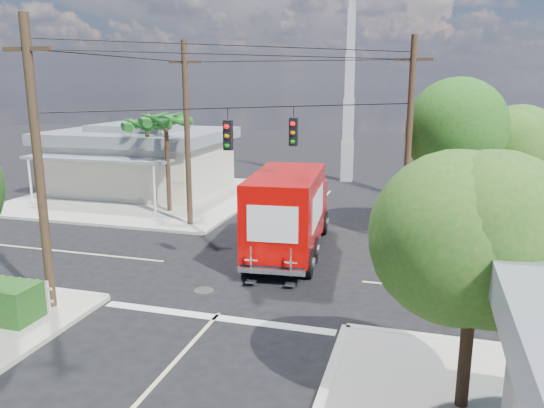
% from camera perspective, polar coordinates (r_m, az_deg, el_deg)
% --- Properties ---
extents(ground, '(120.00, 120.00, 0.00)m').
position_cam_1_polar(ground, '(20.51, -1.56, -7.21)').
color(ground, black).
rests_on(ground, ground).
extents(sidewalk_ne, '(14.12, 14.12, 0.14)m').
position_cam_1_polar(sidewalk_ne, '(30.46, 25.11, -1.58)').
color(sidewalk_ne, '#ACA79C').
rests_on(sidewalk_ne, ground).
extents(sidewalk_nw, '(14.12, 14.12, 0.14)m').
position_cam_1_polar(sidewalk_nw, '(34.40, -13.42, 0.85)').
color(sidewalk_nw, '#ACA79C').
rests_on(sidewalk_nw, ground).
extents(road_markings, '(32.00, 32.00, 0.01)m').
position_cam_1_polar(road_markings, '(19.21, -2.91, -8.64)').
color(road_markings, beige).
rests_on(road_markings, ground).
extents(building_nw, '(10.80, 10.20, 4.30)m').
position_cam_1_polar(building_nw, '(35.94, -13.93, 4.82)').
color(building_nw, beige).
rests_on(building_nw, sidewalk_nw).
extents(radio_tower, '(0.80, 0.80, 17.00)m').
position_cam_1_polar(radio_tower, '(38.74, 8.28, 10.71)').
color(radio_tower, silver).
rests_on(radio_tower, ground).
extents(tree_ne_front, '(4.21, 4.14, 6.66)m').
position_cam_1_polar(tree_ne_front, '(25.24, 19.22, 7.00)').
color(tree_ne_front, '#422D1C').
rests_on(tree_ne_front, sidewalk_ne).
extents(tree_ne_back, '(3.77, 3.66, 5.82)m').
position_cam_1_polar(tree_ne_back, '(27.73, 24.31, 5.84)').
color(tree_ne_back, '#422D1C').
rests_on(tree_ne_back, sidewalk_ne).
extents(tree_se, '(3.67, 3.54, 5.62)m').
position_cam_1_polar(tree_se, '(11.56, 21.17, -3.13)').
color(tree_se, '#422D1C').
rests_on(tree_se, sidewalk_se).
extents(palm_nw_front, '(3.01, 3.08, 5.59)m').
position_cam_1_polar(palm_nw_front, '(29.17, -11.36, 8.72)').
color(palm_nw_front, '#422D1C').
rests_on(palm_nw_front, sidewalk_nw).
extents(palm_nw_back, '(3.01, 3.08, 5.19)m').
position_cam_1_polar(palm_nw_back, '(31.46, -13.34, 8.24)').
color(palm_nw_back, '#422D1C').
rests_on(palm_nw_back, sidewalk_nw).
extents(utility_poles, '(12.00, 10.68, 9.00)m').
position_cam_1_polar(utility_poles, '(21.43, -4.40, 6.50)').
color(utility_poles, '#473321').
rests_on(utility_poles, ground).
extents(vending_boxes, '(1.90, 0.50, 1.10)m').
position_cam_1_polar(vending_boxes, '(25.36, 17.00, -2.20)').
color(vending_boxes, red).
rests_on(vending_boxes, sidewalk_ne).
extents(delivery_truck, '(3.29, 8.40, 3.55)m').
position_cam_1_polar(delivery_truck, '(22.16, 1.84, -0.80)').
color(delivery_truck, black).
rests_on(delivery_truck, ground).
extents(parked_car, '(6.28, 4.44, 1.59)m').
position_cam_1_polar(parked_car, '(21.07, 26.38, -5.77)').
color(parked_car, silver).
rests_on(parked_car, ground).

